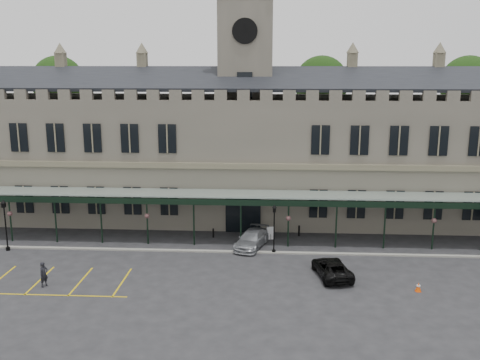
# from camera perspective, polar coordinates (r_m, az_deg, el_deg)

# --- Properties ---
(ground) EXTENTS (140.00, 140.00, 0.00)m
(ground) POSITION_cam_1_polar(r_m,az_deg,el_deg) (39.19, -0.52, -10.53)
(ground) COLOR #262629
(station_building) EXTENTS (60.00, 10.36, 17.30)m
(station_building) POSITION_cam_1_polar(r_m,az_deg,el_deg) (52.68, 0.62, 2.84)
(station_building) COLOR #5C574D
(station_building) RESTS_ON ground
(clock_tower) EXTENTS (5.60, 5.60, 24.80)m
(clock_tower) POSITION_cam_1_polar(r_m,az_deg,el_deg) (52.06, 0.65, 10.09)
(clock_tower) COLOR #5C574D
(clock_tower) RESTS_ON ground
(canopy) EXTENTS (50.00, 4.10, 4.30)m
(canopy) POSITION_cam_1_polar(r_m,az_deg,el_deg) (45.38, 0.11, -4.03)
(canopy) COLOR #8C9E93
(canopy) RESTS_ON ground
(kerb) EXTENTS (60.00, 0.40, 0.12)m
(kerb) POSITION_cam_1_polar(r_m,az_deg,el_deg) (44.27, -0.04, -7.67)
(kerb) COLOR gray
(kerb) RESTS_ON ground
(parking_markings) EXTENTS (16.00, 6.00, 0.01)m
(parking_markings) POSITION_cam_1_polar(r_m,az_deg,el_deg) (41.16, -20.84, -10.23)
(parking_markings) COLOR gold
(parking_markings) RESTS_ON ground
(tree_behind_left) EXTENTS (6.00, 6.00, 16.00)m
(tree_behind_left) POSITION_cam_1_polar(r_m,az_deg,el_deg) (65.72, -18.79, 9.69)
(tree_behind_left) COLOR #332314
(tree_behind_left) RESTS_ON ground
(tree_behind_mid) EXTENTS (6.00, 6.00, 16.00)m
(tree_behind_mid) POSITION_cam_1_polar(r_m,az_deg,el_deg) (61.26, 8.66, 10.05)
(tree_behind_mid) COLOR #332314
(tree_behind_mid) RESTS_ON ground
(tree_behind_right) EXTENTS (6.00, 6.00, 16.00)m
(tree_behind_right) POSITION_cam_1_polar(r_m,az_deg,el_deg) (64.71, 23.11, 9.32)
(tree_behind_right) COLOR #332314
(tree_behind_right) RESTS_ON ground
(lamp_post_left) EXTENTS (0.41, 0.41, 4.35)m
(lamp_post_left) POSITION_cam_1_polar(r_m,az_deg,el_deg) (48.01, -23.77, -3.98)
(lamp_post_left) COLOR black
(lamp_post_left) RESTS_ON ground
(lamp_post_mid) EXTENTS (0.39, 0.39, 4.12)m
(lamp_post_mid) POSITION_cam_1_polar(r_m,az_deg,el_deg) (43.48, 3.67, -4.76)
(lamp_post_mid) COLOR black
(lamp_post_mid) RESTS_ON ground
(traffic_cone) EXTENTS (0.40, 0.40, 0.64)m
(traffic_cone) POSITION_cam_1_polar(r_m,az_deg,el_deg) (39.09, 18.49, -10.78)
(traffic_cone) COLOR #F54C07
(traffic_cone) RESTS_ON ground
(sign_board) EXTENTS (0.68, 0.18, 1.17)m
(sign_board) POSITION_cam_1_polar(r_m,az_deg,el_deg) (47.29, 3.29, -5.69)
(sign_board) COLOR black
(sign_board) RESTS_ON ground
(bollard_left) EXTENTS (0.15, 0.15, 0.82)m
(bollard_left) POSITION_cam_1_polar(r_m,az_deg,el_deg) (47.85, -2.87, -5.67)
(bollard_left) COLOR black
(bollard_left) RESTS_ON ground
(bollard_right) EXTENTS (0.17, 0.17, 0.96)m
(bollard_right) POSITION_cam_1_polar(r_m,az_deg,el_deg) (48.44, 6.31, -5.41)
(bollard_right) COLOR black
(bollard_right) RESTS_ON ground
(car_taxi) EXTENTS (3.23, 5.16, 1.40)m
(car_taxi) POSITION_cam_1_polar(r_m,az_deg,el_deg) (45.31, 1.25, -6.33)
(car_taxi) COLOR #999BA0
(car_taxi) RESTS_ON ground
(car_van) EXTENTS (3.00, 4.96, 1.29)m
(car_van) POSITION_cam_1_polar(r_m,az_deg,el_deg) (39.95, 9.77, -9.26)
(car_van) COLOR black
(car_van) RESTS_ON ground
(person_a) EXTENTS (0.67, 0.77, 1.78)m
(person_a) POSITION_cam_1_polar(r_m,az_deg,el_deg) (40.07, -20.19, -9.44)
(person_a) COLOR black
(person_a) RESTS_ON ground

